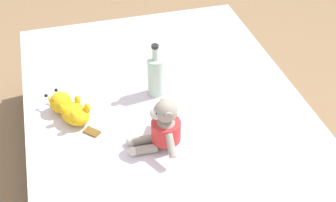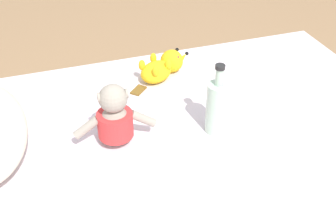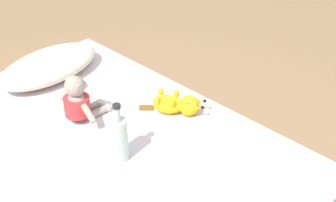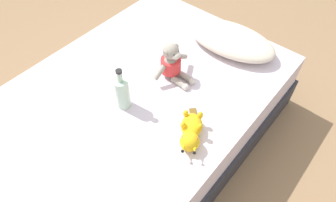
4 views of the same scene
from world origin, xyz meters
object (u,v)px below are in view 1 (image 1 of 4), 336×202
at_px(bed, 168,146).
at_px(plush_yellow_creature, 69,109).
at_px(plush_monkey, 163,128).
at_px(glass_bottle, 156,76).

xyz_separation_m(bed, plush_yellow_creature, (0.44, -0.07, 0.29)).
bearing_deg(bed, plush_monkey, 70.08).
bearing_deg(glass_bottle, plush_yellow_creature, 9.13).
distance_m(bed, plush_yellow_creature, 0.53).
bearing_deg(glass_bottle, bed, 100.15).
distance_m(plush_yellow_creature, glass_bottle, 0.42).
relative_size(bed, plush_monkey, 6.46).
bearing_deg(bed, plush_yellow_creature, -8.61).
bearing_deg(plush_yellow_creature, plush_monkey, 141.44).
relative_size(plush_monkey, glass_bottle, 1.06).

